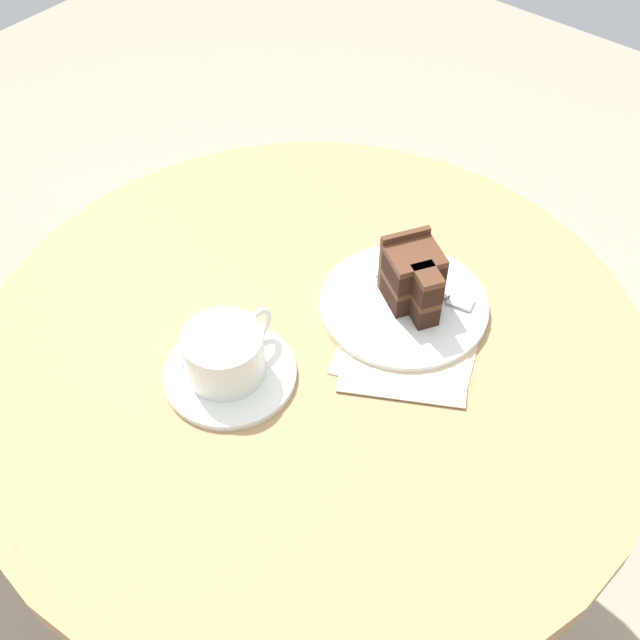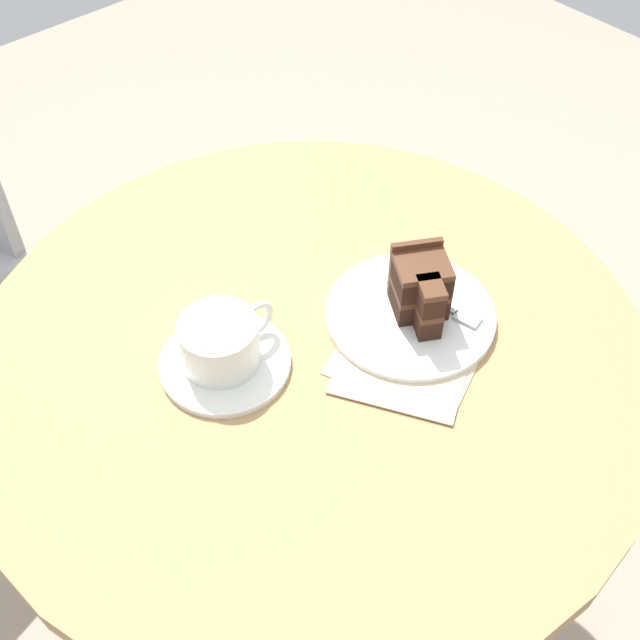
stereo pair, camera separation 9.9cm
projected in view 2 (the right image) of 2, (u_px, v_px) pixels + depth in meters
ground_plane at (313, 576)px, 1.53m from camera, size 4.40×4.40×0.01m
cafe_table at (311, 394)px, 1.10m from camera, size 0.87×0.87×0.68m
saucer at (225, 363)px, 0.99m from camera, size 0.16×0.16×0.01m
coffee_cup at (221, 341)px, 0.97m from camera, size 0.13×0.10×0.06m
teaspoon at (222, 329)px, 1.02m from camera, size 0.10×0.02×0.00m
cake_plate at (410, 315)px, 1.05m from camera, size 0.22×0.22×0.01m
cake_slice at (421, 288)px, 1.01m from camera, size 0.09×0.10×0.09m
fork at (444, 307)px, 1.04m from camera, size 0.05×0.14×0.00m
napkin at (407, 354)px, 1.01m from camera, size 0.24×0.23×0.00m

